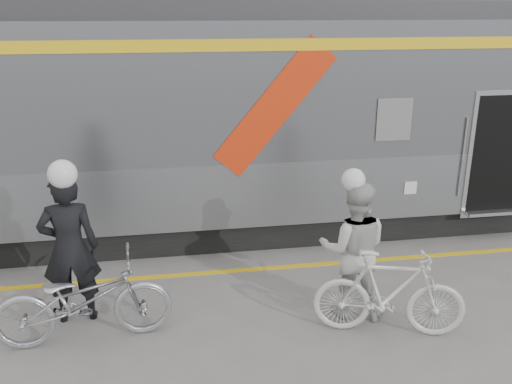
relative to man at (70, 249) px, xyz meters
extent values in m
plane|color=slate|center=(2.82, -1.14, -1.02)|extent=(90.00, 90.00, 0.00)
cube|color=black|center=(4.80, 3.06, -0.77)|extent=(24.00, 2.70, 0.50)
cube|color=#9EA0A5|center=(4.80, 3.06, 0.03)|extent=(24.00, 3.00, 1.10)
cube|color=slate|center=(4.80, 3.06, 1.68)|extent=(24.00, 3.00, 2.20)
cube|color=#38383A|center=(4.80, 3.06, 2.93)|extent=(24.00, 2.64, 0.30)
cube|color=yellow|center=(4.80, 1.55, 2.43)|extent=(24.00, 0.02, 0.18)
cube|color=red|center=(3.00, 1.55, 1.48)|extent=(1.96, 0.01, 2.19)
cube|color=black|center=(5.00, 1.55, 1.23)|extent=(0.55, 0.02, 0.65)
cube|color=black|center=(7.00, 1.76, 0.53)|extent=(1.05, 0.45, 2.10)
cube|color=silver|center=(7.00, 1.55, 0.53)|extent=(1.20, 0.02, 2.25)
cylinder|color=silver|center=(6.30, 1.53, 0.53)|extent=(0.04, 0.04, 1.40)
cube|color=silver|center=(7.00, 1.51, -0.50)|extent=(1.05, 0.25, 0.06)
cube|color=silver|center=(5.40, 1.55, 0.03)|extent=(0.22, 0.01, 0.22)
cube|color=yellow|center=(2.82, 1.01, -1.02)|extent=(24.00, 0.12, 0.01)
imported|color=black|center=(0.00, 0.00, 0.00)|extent=(0.78, 0.55, 2.05)
imported|color=#A7A9AF|center=(0.20, -0.55, -0.46)|extent=(2.20, 0.92, 1.13)
imported|color=beige|center=(3.67, -0.48, -0.08)|extent=(1.08, 0.95, 1.89)
imported|color=silver|center=(3.97, -1.03, -0.45)|extent=(1.98, 1.06, 1.15)
sphere|color=white|center=(0.00, 0.00, 1.20)|extent=(0.35, 0.35, 0.35)
sphere|color=white|center=(3.67, -0.48, 1.02)|extent=(0.30, 0.30, 0.30)
camera|label=1|loc=(1.32, -6.71, 2.94)|focal=38.00mm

